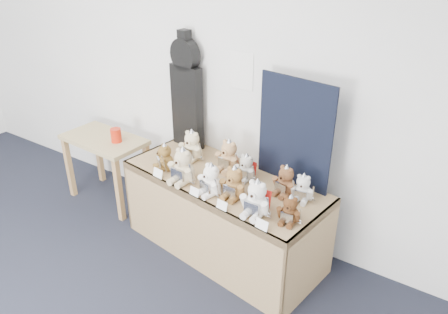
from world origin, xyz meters
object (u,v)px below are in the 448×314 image
Objects in this scene: teddy_front_far_left at (164,158)px; teddy_back_centre_left at (229,157)px; teddy_front_left at (183,167)px; teddy_front_far_right at (256,200)px; red_cup at (116,135)px; teddy_back_far_left at (193,146)px; teddy_back_end at (303,189)px; teddy_back_left at (192,147)px; teddy_back_right at (285,182)px; guitar_case at (187,92)px; teddy_front_end at (290,210)px; side_table at (105,149)px; teddy_front_centre at (211,181)px; teddy_front_right at (234,184)px; display_table at (218,198)px; teddy_back_centre_right at (246,168)px.

teddy_back_centre_left is (0.44, 0.27, 0.02)m from teddy_front_far_left.
teddy_front_left reaches higher than teddy_front_far_right.
teddy_back_far_left is (0.80, 0.13, 0.05)m from red_cup.
red_cup is 0.53× the size of teddy_front_far_left.
teddy_back_far_left reaches higher than teddy_back_end.
teddy_back_left reaches higher than teddy_back_right.
teddy_back_end is (0.68, -0.08, -0.03)m from teddy_back_centre_left.
red_cup is at bearing -177.16° from teddy_back_left.
guitar_case is 3.46× the size of teddy_front_far_right.
teddy_back_end is at bearing 92.98° from teddy_front_end.
teddy_back_left is at bearing 155.46° from teddy_front_far_right.
side_table is at bearing 172.05° from teddy_back_end.
teddy_front_centre is 0.66m from teddy_back_end.
teddy_front_end is at bearing -46.90° from teddy_back_right.
teddy_front_left is 1.15× the size of teddy_front_centre.
teddy_front_right is (1.60, -0.21, 0.25)m from side_table.
teddy_back_centre_left reaches higher than display_table.
guitar_case is at bearing 158.92° from teddy_back_end.
side_table is 3.05× the size of teddy_front_centre.
teddy_front_right is 0.41m from teddy_back_centre_left.
teddy_back_left is at bearing 179.22° from teddy_back_centre_right.
teddy_back_end is at bearing 9.82° from teddy_back_right.
teddy_front_centre is at bearing -104.61° from teddy_back_centre_right.
guitar_case is at bearing 151.00° from teddy_front_end.
teddy_front_far_left is 0.52m from teddy_back_centre_left.
teddy_back_right is at bearing -7.59° from teddy_back_left.
red_cup is 0.47× the size of teddy_front_right.
teddy_front_left is 0.91m from teddy_back_end.
red_cup is at bearing -145.95° from guitar_case.
display_table is at bearing -1.26° from side_table.
red_cup is 0.51× the size of teddy_back_right.
teddy_back_right is at bearing 21.98° from display_table.
teddy_back_left is (-1.09, 0.37, 0.03)m from teddy_front_end.
teddy_back_right is at bearing 48.18° from teddy_front_centre.
teddy_front_far_left is 0.27m from teddy_back_left.
teddy_back_far_left is (-0.02, 0.04, -0.02)m from teddy_back_left.
side_table is at bearing -175.57° from teddy_front_centre.
teddy_back_left is at bearing 161.71° from display_table.
teddy_front_far_right is (1.85, -0.31, 0.26)m from side_table.
side_table is 1.91m from teddy_back_right.
teddy_front_end is at bearing -28.67° from teddy_back_centre_right.
teddy_back_right is at bearing 3.53° from teddy_back_far_left.
teddy_back_far_left is (-0.57, 0.08, 0.00)m from teddy_back_centre_right.
teddy_back_far_left is (-1.06, 0.11, 0.01)m from teddy_back_end.
guitar_case is at bearing 153.88° from display_table.
teddy_back_end is at bearing 62.28° from teddy_front_far_right.
red_cup is 1.72m from teddy_back_right.
teddy_back_centre_left is at bearing -176.39° from teddy_back_right.
teddy_front_end is at bearing 31.31° from teddy_front_far_left.
teddy_front_end is at bearing -21.70° from teddy_back_centre_left.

